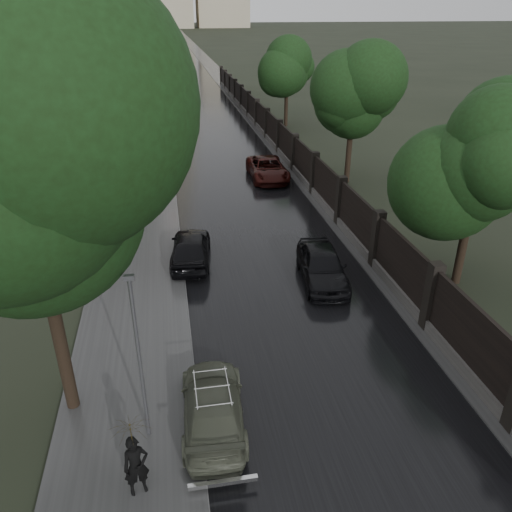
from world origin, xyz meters
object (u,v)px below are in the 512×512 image
at_px(tree_left_near, 31,205).
at_px(tree_left_far, 111,90).
at_px(car_right_near, 322,265).
at_px(car_right_far, 268,169).
at_px(tree_right_b, 353,107).
at_px(tree_right_c, 287,73).
at_px(volga_sedan, 213,406).
at_px(hatchback_left, 191,247).
at_px(lamp_post, 140,360).
at_px(traffic_light, 167,143).
at_px(tree_right_a, 478,171).
at_px(pedestrian_umbrella, 132,438).

relative_size(tree_left_near, tree_left_far, 1.24).
relative_size(car_right_near, car_right_far, 0.87).
distance_m(tree_right_b, car_right_near, 14.70).
bearing_deg(tree_right_c, tree_left_far, -147.17).
xyz_separation_m(volga_sedan, hatchback_left, (-0.00, 10.17, 0.12)).
bearing_deg(lamp_post, hatchback_left, 80.19).
bearing_deg(hatchback_left, tree_right_c, -105.40).
bearing_deg(traffic_light, tree_right_b, -14.24).
xyz_separation_m(lamp_post, traffic_light, (1.10, 23.49, -0.27)).
distance_m(tree_right_a, traffic_light, 20.85).
height_order(lamp_post, hatchback_left, lamp_post).
bearing_deg(car_right_near, lamp_post, -127.39).
distance_m(tree_right_b, traffic_light, 12.44).
bearing_deg(tree_left_near, tree_right_b, 51.52).
height_order(lamp_post, traffic_light, lamp_post).
distance_m(tree_right_c, hatchback_left, 30.50).
bearing_deg(pedestrian_umbrella, hatchback_left, 64.99).
height_order(tree_left_near, volga_sedan, tree_left_near).
xyz_separation_m(volga_sedan, car_right_far, (5.95, 21.80, 0.10)).
relative_size(tree_right_a, tree_right_b, 1.00).
bearing_deg(lamp_post, tree_left_far, 95.21).
xyz_separation_m(tree_left_far, pedestrian_umbrella, (2.40, -30.31, -3.34)).
relative_size(tree_right_b, volga_sedan, 1.63).
bearing_deg(volga_sedan, traffic_light, -84.93).
xyz_separation_m(car_right_near, pedestrian_umbrella, (-7.42, -9.41, 1.14)).
distance_m(lamp_post, volga_sedan, 2.74).
bearing_deg(lamp_post, traffic_light, 87.32).
distance_m(tree_right_c, car_right_far, 17.76).
distance_m(tree_right_b, lamp_post, 24.33).
relative_size(volga_sedan, car_right_far, 0.83).
xyz_separation_m(tree_right_b, hatchback_left, (-11.10, -10.09, -4.20)).
relative_size(tree_right_b, pedestrian_umbrella, 2.68).
bearing_deg(tree_left_near, volga_sedan, -17.45).
bearing_deg(lamp_post, tree_right_a, 26.74).
bearing_deg(tree_right_c, car_right_far, -107.37).
distance_m(lamp_post, traffic_light, 23.52).
relative_size(tree_right_c, car_right_far, 1.35).
distance_m(tree_right_c, pedestrian_umbrella, 42.49).
height_order(tree_right_a, tree_right_c, same).
bearing_deg(tree_right_a, pedestrian_umbrella, -147.63).
xyz_separation_m(tree_right_a, car_right_far, (-5.15, 15.54, -4.23)).
bearing_deg(tree_left_near, traffic_light, 81.47).
relative_size(tree_right_b, car_right_far, 1.35).
bearing_deg(lamp_post, volga_sedan, 7.68).
height_order(tree_left_far, hatchback_left, tree_left_far).
relative_size(tree_left_far, tree_right_a, 1.05).
distance_m(tree_left_near, lamp_post, 4.60).
bearing_deg(car_right_far, traffic_light, 168.19).
distance_m(volga_sedan, pedestrian_umbrella, 3.14).
relative_size(tree_right_c, volga_sedan, 1.63).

